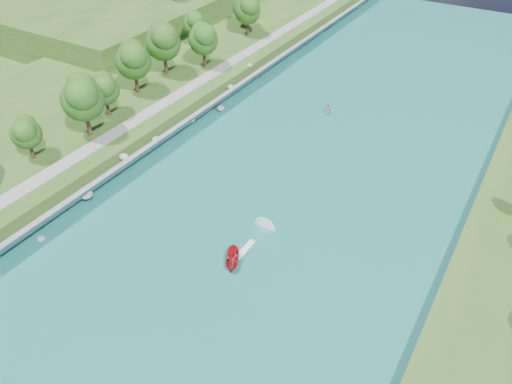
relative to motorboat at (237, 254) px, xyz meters
The scene contains 8 objects.
ground 4.91m from the motorboat, 112.76° to the right, with size 260.00×260.00×0.00m, color #2D5119.
river_water 15.67m from the motorboat, 96.86° to the left, with size 55.00×240.00×0.10m, color #1B6960.
berm_west 54.16m from the motorboat, 163.32° to the left, with size 45.00×240.00×3.50m, color #2D5119.
riprap_bank 31.40m from the motorboat, 152.02° to the left, with size 4.71×236.00×4.40m.
riverside_path 37.82m from the motorboat, 155.67° to the left, with size 3.00×200.00×0.10m, color gray.
trees_west 43.93m from the motorboat, behind, with size 18.40×150.74×13.64m.
motorboat is the anchor object (origin of this frame).
raft 46.41m from the motorboat, 98.89° to the left, with size 2.78×3.31×1.72m.
Camera 1 is at (29.86, -37.07, 49.12)m, focal length 35.00 mm.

